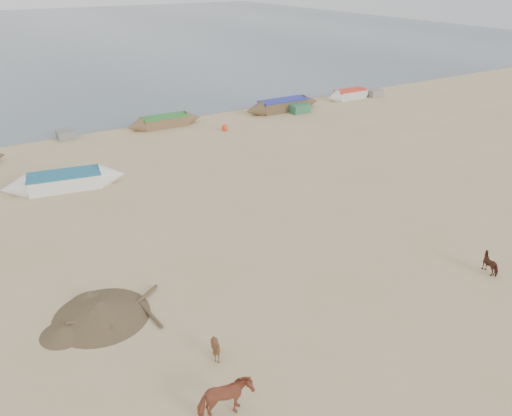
{
  "coord_description": "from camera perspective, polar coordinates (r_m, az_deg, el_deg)",
  "views": [
    {
      "loc": [
        -10.22,
        -12.67,
        10.51
      ],
      "look_at": [
        0.0,
        4.0,
        1.0
      ],
      "focal_mm": 35.0,
      "sensor_mm": 36.0,
      "label": 1
    }
  ],
  "objects": [
    {
      "name": "cow_adult",
      "position": [
        13.59,
        -3.55,
        -20.98
      ],
      "size": [
        1.48,
        0.8,
        1.2
      ],
      "primitive_type": "imported",
      "rotation": [
        0.0,
        0.0,
        1.46
      ],
      "color": "#984C31",
      "rests_on": "ground"
    },
    {
      "name": "calf_front",
      "position": [
        15.22,
        -4.57,
        -15.81
      ],
      "size": [
        0.95,
        0.93,
        0.8
      ],
      "primitive_type": "imported",
      "rotation": [
        0.0,
        0.0,
        -1.02
      ],
      "color": "#59341C",
      "rests_on": "ground"
    },
    {
      "name": "debris_pile",
      "position": [
        17.6,
        -17.34,
        -10.97
      ],
      "size": [
        4.01,
        4.01,
        0.57
      ],
      "primitive_type": "cone",
      "rotation": [
        0.0,
        0.0,
        0.3
      ],
      "color": "brown",
      "rests_on": "ground"
    },
    {
      "name": "waterline_canoes",
      "position": [
        35.27,
        -18.35,
        8.01
      ],
      "size": [
        52.3,
        4.62,
        0.94
      ],
      "color": "brown",
      "rests_on": "ground"
    },
    {
      "name": "near_canoe",
      "position": [
        27.84,
        -21.01,
        2.92
      ],
      "size": [
        6.3,
        2.46,
        0.87
      ],
      "primitive_type": null,
      "rotation": [
        0.0,
        0.0,
        -0.17
      ],
      "color": "white",
      "rests_on": "ground"
    },
    {
      "name": "sea",
      "position": [
        95.8,
        -26.44,
        17.12
      ],
      "size": [
        160.0,
        160.0,
        0.0
      ],
      "primitive_type": "plane",
      "color": "slate",
      "rests_on": "ground"
    },
    {
      "name": "ground",
      "position": [
        19.38,
        6.24,
        -7.09
      ],
      "size": [
        140.0,
        140.0,
        0.0
      ],
      "primitive_type": "plane",
      "color": "tan",
      "rests_on": "ground"
    },
    {
      "name": "calf_right",
      "position": [
        20.98,
        25.34,
        -5.74
      ],
      "size": [
        0.79,
        0.87,
        0.75
      ],
      "primitive_type": "imported",
      "rotation": [
        0.0,
        0.0,
        1.8
      ],
      "color": "#4E2619",
      "rests_on": "ground"
    },
    {
      "name": "beach_clutter",
      "position": [
        36.35,
        -7.64,
        9.39
      ],
      "size": [
        45.14,
        5.15,
        0.64
      ],
      "color": "#306C3D",
      "rests_on": "ground"
    }
  ]
}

